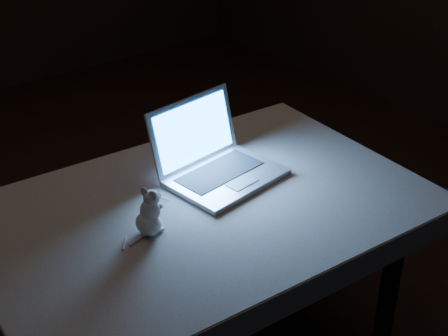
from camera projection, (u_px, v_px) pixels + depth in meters
floor at (173, 258)px, 3.09m from camera, size 5.00×5.00×0.00m
table at (205, 292)px, 2.33m from camera, size 1.43×0.98×0.73m
tablecloth at (189, 214)px, 2.18m from camera, size 1.59×1.17×0.09m
laptop at (226, 147)px, 2.21m from camera, size 0.42×0.38×0.26m
plush_mouse at (148, 213)px, 1.96m from camera, size 0.12×0.12×0.15m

